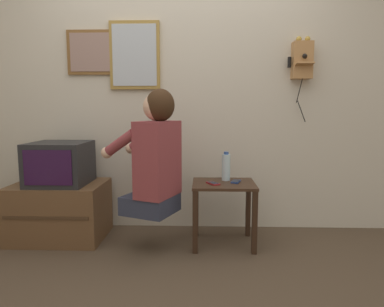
{
  "coord_description": "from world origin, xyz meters",
  "views": [
    {
      "loc": [
        0.2,
        -1.9,
        1.09
      ],
      "look_at": [
        0.11,
        0.75,
        0.76
      ],
      "focal_mm": 32.0,
      "sensor_mm": 36.0,
      "label": 1
    }
  ],
  "objects_px": {
    "person": "(155,155)",
    "television": "(60,163)",
    "cell_phone_spare": "(236,181)",
    "cell_phone_held": "(213,183)",
    "wall_phone_antique": "(302,60)",
    "water_bottle": "(226,167)",
    "wall_mirror": "(135,55)",
    "framed_picture": "(91,52)"
  },
  "relations": [
    {
      "from": "wall_phone_antique",
      "to": "cell_phone_spare",
      "type": "bearing_deg",
      "value": -149.8
    },
    {
      "from": "framed_picture",
      "to": "cell_phone_spare",
      "type": "bearing_deg",
      "value": -16.83
    },
    {
      "from": "person",
      "to": "wall_phone_antique",
      "type": "relative_size",
      "value": 1.29
    },
    {
      "from": "television",
      "to": "wall_phone_antique",
      "type": "relative_size",
      "value": 0.63
    },
    {
      "from": "framed_picture",
      "to": "cell_phone_spare",
      "type": "relative_size",
      "value": 3.11
    },
    {
      "from": "wall_mirror",
      "to": "cell_phone_held",
      "type": "relative_size",
      "value": 4.34
    },
    {
      "from": "television",
      "to": "cell_phone_held",
      "type": "xyz_separation_m",
      "value": [
        1.27,
        -0.13,
        -0.13
      ]
    },
    {
      "from": "person",
      "to": "cell_phone_spare",
      "type": "relative_size",
      "value": 6.95
    },
    {
      "from": "framed_picture",
      "to": "cell_phone_held",
      "type": "distance_m",
      "value": 1.61
    },
    {
      "from": "framed_picture",
      "to": "cell_phone_held",
      "type": "relative_size",
      "value": 3.09
    },
    {
      "from": "person",
      "to": "wall_mirror",
      "type": "height_order",
      "value": "wall_mirror"
    },
    {
      "from": "framed_picture",
      "to": "cell_phone_held",
      "type": "xyz_separation_m",
      "value": [
        1.09,
        -0.46,
        -1.09
      ]
    },
    {
      "from": "person",
      "to": "wall_mirror",
      "type": "bearing_deg",
      "value": 46.82
    },
    {
      "from": "television",
      "to": "water_bottle",
      "type": "xyz_separation_m",
      "value": [
        1.39,
        0.02,
        -0.03
      ]
    },
    {
      "from": "wall_phone_antique",
      "to": "water_bottle",
      "type": "distance_m",
      "value": 1.15
    },
    {
      "from": "framed_picture",
      "to": "wall_phone_antique",
      "type": "bearing_deg",
      "value": -1.37
    },
    {
      "from": "person",
      "to": "water_bottle",
      "type": "distance_m",
      "value": 0.62
    },
    {
      "from": "television",
      "to": "framed_picture",
      "type": "relative_size",
      "value": 1.1
    },
    {
      "from": "cell_phone_spare",
      "to": "cell_phone_held",
      "type": "bearing_deg",
      "value": -139.67
    },
    {
      "from": "person",
      "to": "cell_phone_spare",
      "type": "xyz_separation_m",
      "value": [
        0.63,
        0.18,
        -0.24
      ]
    },
    {
      "from": "person",
      "to": "cell_phone_held",
      "type": "distance_m",
      "value": 0.51
    },
    {
      "from": "person",
      "to": "television",
      "type": "height_order",
      "value": "person"
    },
    {
      "from": "framed_picture",
      "to": "wall_mirror",
      "type": "distance_m",
      "value": 0.4
    },
    {
      "from": "wall_mirror",
      "to": "cell_phone_held",
      "type": "bearing_deg",
      "value": -33.46
    },
    {
      "from": "person",
      "to": "wall_phone_antique",
      "type": "xyz_separation_m",
      "value": [
        1.22,
        0.52,
        0.77
      ]
    },
    {
      "from": "wall_mirror",
      "to": "cell_phone_spare",
      "type": "distance_m",
      "value": 1.43
    },
    {
      "from": "person",
      "to": "television",
      "type": "distance_m",
      "value": 0.87
    },
    {
      "from": "framed_picture",
      "to": "cell_phone_spare",
      "type": "distance_m",
      "value": 1.72
    },
    {
      "from": "person",
      "to": "cell_phone_spare",
      "type": "bearing_deg",
      "value": -51.68
    },
    {
      "from": "person",
      "to": "cell_phone_held",
      "type": "height_order",
      "value": "person"
    },
    {
      "from": "television",
      "to": "wall_phone_antique",
      "type": "xyz_separation_m",
      "value": [
        2.05,
        0.29,
        0.87
      ]
    },
    {
      "from": "wall_phone_antique",
      "to": "framed_picture",
      "type": "xyz_separation_m",
      "value": [
        -1.86,
        0.04,
        0.08
      ]
    },
    {
      "from": "cell_phone_held",
      "to": "cell_phone_spare",
      "type": "bearing_deg",
      "value": -7.72
    },
    {
      "from": "television",
      "to": "wall_phone_antique",
      "type": "bearing_deg",
      "value": 8.05
    },
    {
      "from": "cell_phone_spare",
      "to": "wall_phone_antique",
      "type": "bearing_deg",
      "value": 48.79
    },
    {
      "from": "water_bottle",
      "to": "television",
      "type": "bearing_deg",
      "value": -179.04
    },
    {
      "from": "television",
      "to": "wall_mirror",
      "type": "height_order",
      "value": "wall_mirror"
    },
    {
      "from": "water_bottle",
      "to": "cell_phone_spare",
      "type": "bearing_deg",
      "value": -44.26
    },
    {
      "from": "wall_phone_antique",
      "to": "water_bottle",
      "type": "relative_size",
      "value": 3.06
    },
    {
      "from": "cell_phone_spare",
      "to": "water_bottle",
      "type": "bearing_deg",
      "value": 154.34
    },
    {
      "from": "wall_mirror",
      "to": "wall_phone_antique",
      "type": "bearing_deg",
      "value": -1.61
    },
    {
      "from": "person",
      "to": "framed_picture",
      "type": "bearing_deg",
      "value": 71.71
    }
  ]
}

